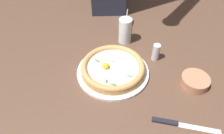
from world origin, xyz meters
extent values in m
cube|color=brown|center=(0.00, 0.00, -0.01)|extent=(2.40, 2.40, 0.03)
cylinder|color=white|center=(0.00, 0.02, 0.01)|extent=(0.30, 0.30, 0.01)
cylinder|color=tan|center=(0.00, 0.02, 0.02)|extent=(0.26, 0.26, 0.02)
torus|color=tan|center=(0.00, 0.02, 0.04)|extent=(0.26, 0.26, 0.02)
cylinder|color=silver|center=(0.00, 0.02, 0.03)|extent=(0.21, 0.21, 0.00)
ellipsoid|color=white|center=(-0.02, 0.01, 0.04)|extent=(0.08, 0.08, 0.01)
sphere|color=yellow|center=(-0.02, 0.00, 0.05)|extent=(0.03, 0.03, 0.03)
ellipsoid|color=#498646|center=(0.08, -0.02, 0.04)|extent=(0.03, 0.01, 0.01)
ellipsoid|color=#518B3C|center=(0.02, -0.07, 0.04)|extent=(0.03, 0.01, 0.01)
ellipsoid|color=#4B883F|center=(-0.01, 0.04, 0.04)|extent=(0.03, 0.02, 0.01)
ellipsoid|color=#4E8243|center=(-0.07, 0.03, 0.04)|extent=(0.03, 0.02, 0.01)
ellipsoid|color=#488B33|center=(-0.01, -0.07, 0.04)|extent=(0.01, 0.02, 0.01)
cylinder|color=#B47758|center=(0.32, 0.03, 0.02)|extent=(0.11, 0.11, 0.04)
cylinder|color=silver|center=(-0.01, 0.38, 0.04)|extent=(0.01, 0.09, 0.09)
cylinder|color=silver|center=(-0.01, 0.37, 0.04)|extent=(0.01, 0.02, 0.01)
cylinder|color=black|center=(0.00, 0.31, 0.04)|extent=(0.03, 0.10, 0.02)
cube|color=silver|center=(0.33, -0.16, 0.00)|extent=(0.14, 0.02, 0.00)
cube|color=black|center=(0.22, -0.16, 0.01)|extent=(0.09, 0.02, 0.01)
cylinder|color=silver|center=(0.01, 0.24, 0.06)|extent=(0.06, 0.06, 0.12)
cylinder|color=#DCCC78|center=(0.01, 0.24, 0.02)|extent=(0.06, 0.06, 0.04)
cylinder|color=silver|center=(0.16, 0.14, 0.04)|extent=(0.03, 0.03, 0.08)
camera|label=1|loc=(0.13, -0.54, 0.62)|focal=32.52mm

